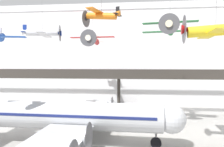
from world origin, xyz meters
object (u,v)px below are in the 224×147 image
(suspended_plane_white_twin, at_px, (42,33))
(suspended_plane_green_biplane, at_px, (170,28))
(suspended_plane_orange_highwing, at_px, (101,16))
(suspended_plane_red_highwing, at_px, (93,40))
(suspended_plane_yellow_lowwing, at_px, (216,31))
(airliner_silver_main, at_px, (69,116))

(suspended_plane_white_twin, bearing_deg, suspended_plane_green_biplane, -7.93)
(suspended_plane_green_biplane, xyz_separation_m, suspended_plane_orange_highwing, (-10.25, -5.14, 1.15))
(suspended_plane_red_highwing, height_order, suspended_plane_orange_highwing, suspended_plane_orange_highwing)
(suspended_plane_green_biplane, bearing_deg, suspended_plane_white_twin, -74.79)
(suspended_plane_orange_highwing, bearing_deg, suspended_plane_yellow_lowwing, 174.24)
(suspended_plane_orange_highwing, bearing_deg, suspended_plane_red_highwing, -59.55)
(suspended_plane_white_twin, xyz_separation_m, suspended_plane_red_highwing, (5.96, 12.18, 0.06))
(suspended_plane_yellow_lowwing, bearing_deg, airliner_silver_main, 1.30)
(suspended_plane_white_twin, distance_m, suspended_plane_green_biplane, 20.56)
(suspended_plane_white_twin, relative_size, suspended_plane_green_biplane, 0.89)
(suspended_plane_green_biplane, relative_size, suspended_plane_orange_highwing, 1.29)
(suspended_plane_yellow_lowwing, relative_size, suspended_plane_red_highwing, 0.96)
(suspended_plane_yellow_lowwing, xyz_separation_m, suspended_plane_orange_highwing, (-13.65, 5.24, 3.09))
(airliner_silver_main, bearing_deg, suspended_plane_red_highwing, 94.14)
(suspended_plane_red_highwing, bearing_deg, suspended_plane_white_twin, -22.55)
(suspended_plane_red_highwing, relative_size, suspended_plane_green_biplane, 1.11)
(suspended_plane_white_twin, relative_size, suspended_plane_orange_highwing, 1.15)
(suspended_plane_yellow_lowwing, bearing_deg, suspended_plane_green_biplane, -67.34)
(airliner_silver_main, bearing_deg, suspended_plane_orange_highwing, 52.66)
(suspended_plane_yellow_lowwing, distance_m, suspended_plane_red_highwing, 27.68)
(suspended_plane_white_twin, distance_m, suspended_plane_orange_highwing, 11.01)
(suspended_plane_red_highwing, xyz_separation_m, suspended_plane_orange_highwing, (4.29, -15.79, 1.69))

